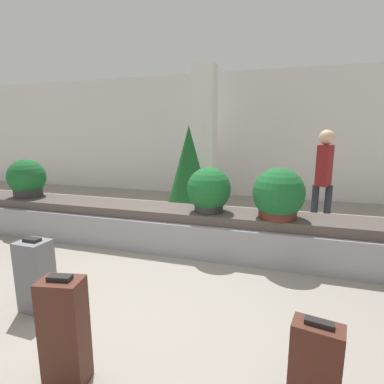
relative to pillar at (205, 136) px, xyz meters
name	(u,v)px	position (x,y,z in m)	size (l,w,h in m)	color
ground_plane	(142,309)	(0.63, -4.64, -1.60)	(18.00, 18.00, 0.00)	gray
back_wall	(238,136)	(0.63, 1.01, 0.00)	(18.00, 0.06, 3.20)	silver
carousel	(192,230)	(0.63, -3.02, -1.32)	(8.70, 0.80, 0.59)	gray
pillar	(205,136)	(0.00, 0.00, 0.00)	(0.50, 0.50, 3.20)	silver
suitcase_0	(65,332)	(0.55, -5.56, -1.23)	(0.30, 0.24, 0.77)	#472319
suitcase_1	(36,275)	(-0.31, -4.92, -1.26)	(0.28, 0.24, 0.71)	slate
suitcase_2	(315,364)	(2.10, -5.23, -1.33)	(0.32, 0.22, 0.57)	#472319
potted_plant_0	(27,179)	(-2.32, -3.00, -0.71)	(0.61, 0.61, 0.64)	#2D2D2D
potted_plant_1	(209,191)	(0.89, -3.07, -0.72)	(0.60, 0.60, 0.62)	#2D2D2D
potted_plant_2	(278,195)	(1.80, -3.12, -0.72)	(0.65, 0.65, 0.65)	#4C2319
traveler_0	(324,173)	(2.46, -1.74, -0.57)	(0.31, 0.36, 1.71)	#282833
decorated_tree	(189,167)	(0.01, -1.25, -0.61)	(0.90, 0.90, 1.81)	#4C331E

